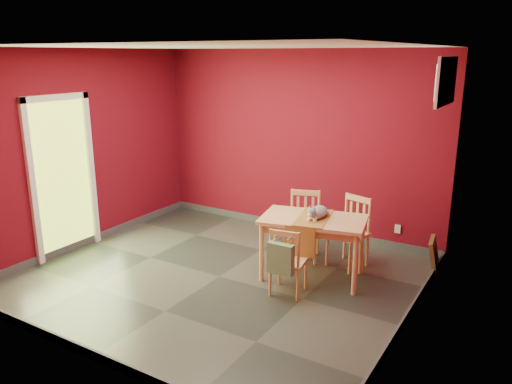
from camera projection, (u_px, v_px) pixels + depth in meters
The scene contains 13 objects.
ground at pixel (220, 276), 6.09m from camera, with size 4.50×4.50×0.00m, color #2D342D.
room_shell at pixel (219, 273), 6.08m from camera, with size 4.50×4.50×4.50m.
doorway at pixel (62, 172), 6.57m from camera, with size 0.06×1.01×2.13m.
window at pixel (446, 81), 5.18m from camera, with size 0.05×0.90×0.50m.
outlet_plate at pixel (398, 229), 6.85m from camera, with size 0.08×0.01×0.12m, color silver.
dining_table at pixel (313, 225), 5.90m from camera, with size 1.34×0.95×0.76m.
table_runner at pixel (309, 225), 5.78m from camera, with size 0.49×0.79×0.37m.
chair_far_left at pixel (304, 225), 6.56m from camera, with size 0.53×0.53×0.89m.
chair_far_right at pixel (350, 231), 6.31m from camera, with size 0.52×0.52×0.90m.
chair_near at pixel (288, 260), 5.55m from camera, with size 0.43×0.43×0.80m.
tote_bag at pixel (281, 259), 5.35m from camera, with size 0.29×0.18×0.42m.
cat at pixel (318, 210), 5.83m from camera, with size 0.21×0.40×0.20m, color slate, non-canonical shape.
picture_frame at pixel (434, 255), 6.21m from camera, with size 0.19×0.43×0.41m.
Camera 1 is at (3.27, -4.56, 2.63)m, focal length 35.00 mm.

